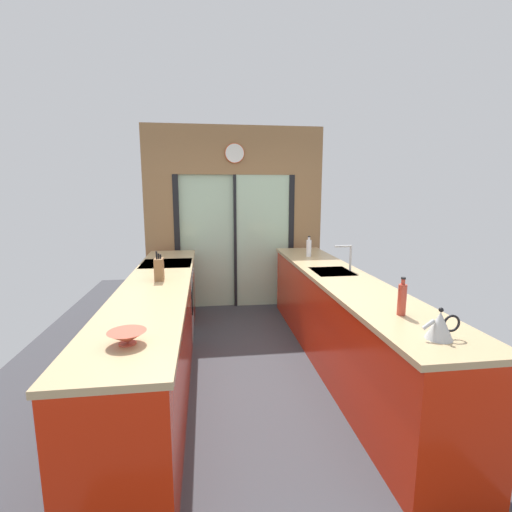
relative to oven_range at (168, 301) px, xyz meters
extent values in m
cube|color=#38383D|center=(0.91, -0.65, -0.47)|extent=(5.04, 7.60, 0.02)
cube|color=olive|center=(0.91, 1.15, 1.89)|extent=(2.64, 0.08, 0.70)
cube|color=#B2D1AD|center=(0.49, 1.17, 0.54)|extent=(0.80, 0.02, 2.00)
cube|color=#B2D1AD|center=(1.33, 1.13, 0.54)|extent=(0.80, 0.02, 2.00)
cube|color=black|center=(0.05, 1.15, 0.54)|extent=(0.08, 0.10, 2.00)
cube|color=black|center=(1.77, 1.15, 0.54)|extent=(0.08, 0.10, 2.00)
cube|color=black|center=(0.91, 1.15, 0.54)|extent=(0.04, 0.10, 2.00)
cube|color=olive|center=(-0.20, 1.15, 0.54)|extent=(0.42, 0.08, 2.00)
cube|color=olive|center=(2.02, 1.15, 0.54)|extent=(0.42, 0.08, 2.00)
cylinder|color=white|center=(0.91, 1.09, 1.84)|extent=(0.26, 0.03, 0.26)
torus|color=#DB4C23|center=(0.91, 1.09, 1.84)|extent=(0.28, 0.02, 0.28)
cube|color=red|center=(0.00, -1.57, -0.02)|extent=(0.58, 2.55, 0.88)
cube|color=red|center=(0.00, 0.63, -0.02)|extent=(0.58, 0.65, 0.88)
cube|color=tan|center=(0.00, -0.95, 0.44)|extent=(0.62, 3.80, 0.04)
cube|color=red|center=(1.82, -0.95, -0.02)|extent=(0.58, 3.80, 0.88)
cube|color=tan|center=(1.82, -0.95, 0.44)|extent=(0.62, 3.80, 0.04)
cube|color=#B7BABC|center=(1.80, -0.70, 0.44)|extent=(0.40, 0.48, 0.05)
cylinder|color=#B7BABC|center=(2.00, -0.70, 0.60)|extent=(0.02, 0.02, 0.28)
cylinder|color=#B7BABC|center=(1.91, -0.70, 0.73)|extent=(0.18, 0.02, 0.02)
cube|color=#B7BABC|center=(0.00, 0.00, -0.02)|extent=(0.58, 0.60, 0.88)
cube|color=black|center=(0.29, 0.00, 0.02)|extent=(0.01, 0.48, 0.28)
cube|color=black|center=(0.00, 0.00, 0.45)|extent=(0.58, 0.60, 0.03)
cylinder|color=#B7BABC|center=(0.30, -0.18, 0.34)|extent=(0.02, 0.04, 0.04)
cylinder|color=#B7BABC|center=(0.30, 0.00, 0.34)|extent=(0.02, 0.04, 0.04)
cylinder|color=#B7BABC|center=(0.30, 0.18, 0.34)|extent=(0.02, 0.04, 0.04)
cylinder|color=#BC4C38|center=(0.02, -2.38, 0.47)|extent=(0.10, 0.10, 0.01)
cone|color=#BC4C38|center=(0.02, -2.38, 0.51)|extent=(0.22, 0.22, 0.07)
cube|color=brown|center=(0.02, -0.86, 0.57)|extent=(0.08, 0.14, 0.21)
cylinder|color=black|center=(0.00, -0.86, 0.71)|extent=(0.02, 0.02, 0.08)
cylinder|color=black|center=(0.02, -0.86, 0.70)|extent=(0.02, 0.02, 0.06)
cylinder|color=black|center=(0.04, -0.86, 0.69)|extent=(0.02, 0.02, 0.05)
cone|color=#B7BABC|center=(1.80, -2.55, 0.55)|extent=(0.16, 0.16, 0.16)
sphere|color=black|center=(1.80, -2.55, 0.64)|extent=(0.03, 0.03, 0.03)
cylinder|color=#B7BABC|center=(1.73, -2.55, 0.55)|extent=(0.08, 0.02, 0.07)
torus|color=black|center=(1.87, -2.55, 0.55)|extent=(0.11, 0.01, 0.11)
cylinder|color=#B23D2D|center=(1.80, -2.12, 0.57)|extent=(0.06, 0.06, 0.22)
cylinder|color=#B23D2D|center=(1.80, -2.12, 0.70)|extent=(0.03, 0.03, 0.04)
cylinder|color=black|center=(1.80, -2.12, 0.73)|extent=(0.03, 0.03, 0.01)
cylinder|color=silver|center=(1.80, 0.22, 0.57)|extent=(0.07, 0.07, 0.22)
cylinder|color=silver|center=(1.80, 0.22, 0.70)|extent=(0.03, 0.03, 0.04)
cylinder|color=black|center=(1.80, 0.22, 0.73)|extent=(0.04, 0.04, 0.01)
camera|label=1|loc=(0.47, -4.43, 1.32)|focal=26.09mm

